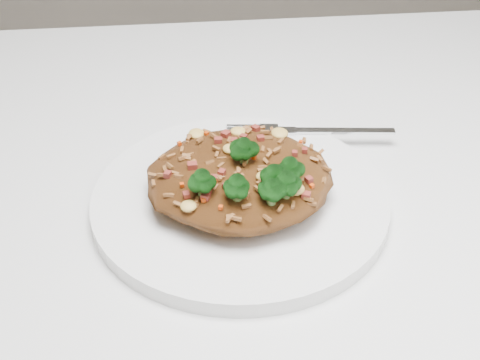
# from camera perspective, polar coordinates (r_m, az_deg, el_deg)

# --- Properties ---
(dining_table) EXTENTS (1.20, 0.80, 0.75)m
(dining_table) POSITION_cam_1_polar(r_m,az_deg,el_deg) (0.63, -4.83, -9.38)
(dining_table) COLOR silver
(dining_table) RESTS_ON ground
(plate) EXTENTS (0.25, 0.25, 0.01)m
(plate) POSITION_cam_1_polar(r_m,az_deg,el_deg) (0.57, 0.00, -1.78)
(plate) COLOR white
(plate) RESTS_ON dining_table
(fried_rice) EXTENTS (0.15, 0.14, 0.06)m
(fried_rice) POSITION_cam_1_polar(r_m,az_deg,el_deg) (0.55, 0.09, 0.77)
(fried_rice) COLOR brown
(fried_rice) RESTS_ON plate
(fork) EXTENTS (0.16, 0.03, 0.00)m
(fork) POSITION_cam_1_polar(r_m,az_deg,el_deg) (0.65, 6.74, 4.19)
(fork) COLOR silver
(fork) RESTS_ON plate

